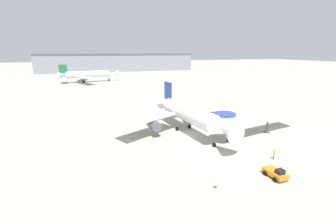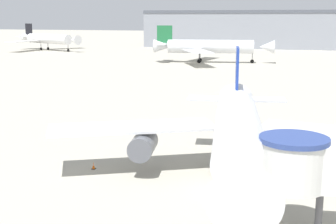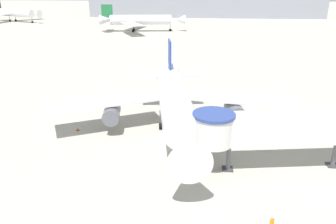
% 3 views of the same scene
% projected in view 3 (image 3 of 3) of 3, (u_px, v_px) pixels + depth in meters
% --- Properties ---
extents(ground_plane, '(800.00, 800.00, 0.00)m').
position_uv_depth(ground_plane, '(169.00, 142.00, 39.07)').
color(ground_plane, '#A8A393').
extents(main_airplane, '(32.20, 27.82, 10.21)m').
position_uv_depth(main_airplane, '(175.00, 101.00, 39.65)').
color(main_airplane, silver).
rests_on(main_airplane, ground_plane).
extents(jet_bridge, '(23.08, 6.78, 6.15)m').
position_uv_depth(jet_bridge, '(295.00, 127.00, 31.96)').
color(jet_bridge, silver).
rests_on(jet_bridge, ground_plane).
extents(traffic_cone_port_wing, '(0.36, 0.36, 0.60)m').
position_uv_depth(traffic_cone_port_wing, '(78.00, 128.00, 42.06)').
color(traffic_cone_port_wing, black).
rests_on(traffic_cone_port_wing, ground_plane).
extents(background_jet_green_tail, '(34.78, 34.64, 10.62)m').
position_uv_depth(background_jet_green_tail, '(139.00, 20.00, 132.38)').
color(background_jet_green_tail, silver).
rests_on(background_jet_green_tail, ground_plane).
extents(background_jet_black_tail, '(32.87, 33.17, 10.39)m').
position_uv_depth(background_jet_black_tail, '(15.00, 13.00, 168.90)').
color(background_jet_black_tail, white).
rests_on(background_jet_black_tail, ground_plane).
extents(terminal_building, '(136.58, 25.25, 15.82)m').
position_uv_depth(terminal_building, '(205.00, 3.00, 198.28)').
color(terminal_building, gray).
rests_on(terminal_building, ground_plane).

